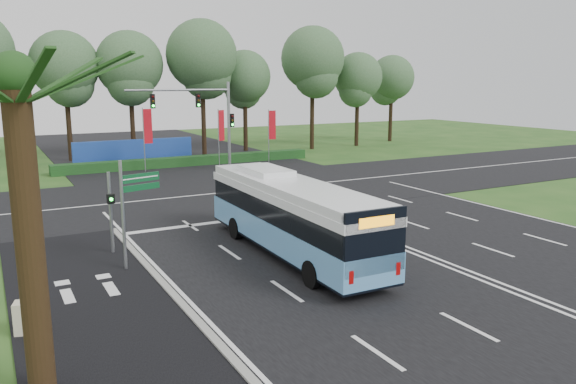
{
  "coord_description": "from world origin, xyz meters",
  "views": [
    {
      "loc": [
        -15.16,
        -20.85,
        7.03
      ],
      "look_at": [
        -2.73,
        2.0,
        1.89
      ],
      "focal_mm": 35.0,
      "sensor_mm": 36.0,
      "label": 1
    }
  ],
  "objects": [
    {
      "name": "ground",
      "position": [
        0.0,
        0.0,
        0.0
      ],
      "size": [
        120.0,
        120.0,
        0.0
      ],
      "primitive_type": "plane",
      "color": "#224B19",
      "rests_on": "ground"
    },
    {
      "name": "road_main",
      "position": [
        0.0,
        0.0,
        0.02
      ],
      "size": [
        20.0,
        120.0,
        0.04
      ],
      "primitive_type": "cube",
      "color": "black",
      "rests_on": "ground"
    },
    {
      "name": "road_cross",
      "position": [
        0.0,
        12.0,
        0.03
      ],
      "size": [
        120.0,
        14.0,
        0.05
      ],
      "primitive_type": "cube",
      "color": "black",
      "rests_on": "ground"
    },
    {
      "name": "bike_path",
      "position": [
        -12.5,
        -3.0,
        0.03
      ],
      "size": [
        5.0,
        18.0,
        0.06
      ],
      "primitive_type": "cube",
      "color": "black",
      "rests_on": "ground"
    },
    {
      "name": "kerb_strip",
      "position": [
        -10.1,
        -3.0,
        0.06
      ],
      "size": [
        0.25,
        18.0,
        0.12
      ],
      "primitive_type": "cube",
      "color": "gray",
      "rests_on": "ground"
    },
    {
      "name": "city_bus",
      "position": [
        -4.46,
        -1.46,
        1.67
      ],
      "size": [
        2.68,
        11.61,
        3.32
      ],
      "rotation": [
        0.0,
        0.0,
        -0.02
      ],
      "color": "#5A9BD2",
      "rests_on": "ground"
    },
    {
      "name": "pedestrian_signal",
      "position": [
        -10.86,
        2.23,
        1.88
      ],
      "size": [
        0.31,
        0.42,
        3.43
      ],
      "rotation": [
        0.0,
        0.0,
        0.29
      ],
      "color": "gray",
      "rests_on": "ground"
    },
    {
      "name": "street_sign",
      "position": [
        -10.53,
        0.01,
        2.63
      ],
      "size": [
        1.59,
        0.5,
        4.2
      ],
      "rotation": [
        0.0,
        0.0,
        0.26
      ],
      "color": "gray",
      "rests_on": "ground"
    },
    {
      "name": "utility_cabinet",
      "position": [
        -14.58,
        -4.34,
        0.49
      ],
      "size": [
        0.69,
        0.62,
        0.97
      ],
      "primitive_type": "cube",
      "rotation": [
        0.0,
        0.0,
        -0.27
      ],
      "color": "beige",
      "rests_on": "ground"
    },
    {
      "name": "banner_flag_left",
      "position": [
        -3.89,
        23.0,
        3.26
      ],
      "size": [
        0.74,
        0.13,
        5.04
      ],
      "rotation": [
        0.0,
        0.0,
        0.1
      ],
      "color": "gray",
      "rests_on": "ground"
    },
    {
      "name": "banner_flag_mid",
      "position": [
        2.37,
        23.2,
        3.11
      ],
      "size": [
        0.66,
        0.32,
        4.79
      ],
      "rotation": [
        0.0,
        0.0,
        0.41
      ],
      "color": "gray",
      "rests_on": "ground"
    },
    {
      "name": "banner_flag_right",
      "position": [
        6.86,
        22.68,
        3.04
      ],
      "size": [
        0.69,
        0.13,
        4.66
      ],
      "rotation": [
        0.0,
        0.0,
        -0.12
      ],
      "color": "gray",
      "rests_on": "ground"
    },
    {
      "name": "palm_tree",
      "position": [
        -14.5,
        -8.0,
        6.44
      ],
      "size": [
        3.2,
        3.2,
        7.65
      ],
      "color": "#382614",
      "rests_on": "ground"
    },
    {
      "name": "traffic_light_gantry",
      "position": [
        0.21,
        20.5,
        4.66
      ],
      "size": [
        8.41,
        0.28,
        7.0
      ],
      "color": "gray",
      "rests_on": "ground"
    },
    {
      "name": "hedge",
      "position": [
        0.0,
        24.5,
        0.4
      ],
      "size": [
        22.0,
        1.2,
        0.8
      ],
      "primitive_type": "cube",
      "color": "#153613",
      "rests_on": "ground"
    },
    {
      "name": "blue_hoarding",
      "position": [
        -4.0,
        27.0,
        1.1
      ],
      "size": [
        10.0,
        0.3,
        2.2
      ],
      "primitive_type": "cube",
      "color": "#1C3F9B",
      "rests_on": "ground"
    },
    {
      "name": "eucalyptus_row",
      "position": [
        1.56,
        31.16,
        8.62
      ],
      "size": [
        54.23,
        8.95,
        12.85
      ],
      "color": "black",
      "rests_on": "ground"
    }
  ]
}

